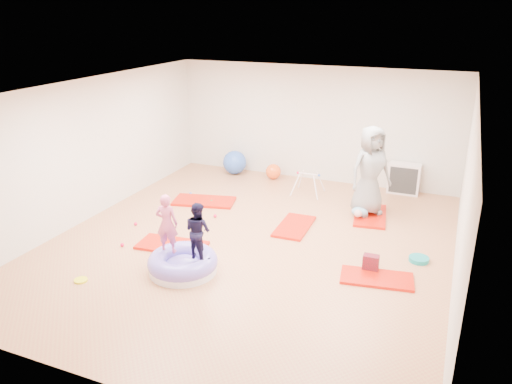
% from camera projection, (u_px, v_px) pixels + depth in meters
% --- Properties ---
extents(room, '(7.01, 8.01, 2.81)m').
position_uv_depth(room, '(249.00, 171.00, 8.68)').
color(room, '#B16648').
rests_on(room, ground).
extents(gym_mat_front_left, '(1.29, 0.74, 0.05)m').
position_uv_depth(gym_mat_front_left, '(172.00, 245.00, 9.03)').
color(gym_mat_front_left, '#CC0300').
rests_on(gym_mat_front_left, ground).
extents(gym_mat_mid_left, '(1.45, 0.95, 0.06)m').
position_uv_depth(gym_mat_mid_left, '(204.00, 201.00, 11.07)').
color(gym_mat_mid_left, '#CC0300').
rests_on(gym_mat_mid_left, ground).
extents(gym_mat_center_back, '(0.62, 1.19, 0.05)m').
position_uv_depth(gym_mat_center_back, '(294.00, 226.00, 9.81)').
color(gym_mat_center_back, '#CC0300').
rests_on(gym_mat_center_back, ground).
extents(gym_mat_right, '(1.21, 0.74, 0.05)m').
position_uv_depth(gym_mat_right, '(377.00, 278.00, 7.93)').
color(gym_mat_right, '#CC0300').
rests_on(gym_mat_right, ground).
extents(gym_mat_rear_right, '(0.80, 1.33, 0.05)m').
position_uv_depth(gym_mat_rear_right, '(370.00, 215.00, 10.32)').
color(gym_mat_rear_right, '#CC0300').
rests_on(gym_mat_rear_right, ground).
extents(inflatable_cushion, '(1.15, 1.15, 0.36)m').
position_uv_depth(inflatable_cushion, '(183.00, 264.00, 8.14)').
color(inflatable_cushion, silver).
rests_on(inflatable_cushion, ground).
extents(child_pink, '(0.40, 0.30, 1.01)m').
position_uv_depth(child_pink, '(167.00, 221.00, 8.05)').
color(child_pink, '#D2567D').
rests_on(child_pink, inflatable_cushion).
extents(child_navy, '(0.54, 0.48, 0.94)m').
position_uv_depth(child_navy, '(198.00, 228.00, 7.87)').
color(child_navy, black).
rests_on(child_navy, inflatable_cushion).
extents(adult_caregiver, '(1.05, 1.04, 1.84)m').
position_uv_depth(adult_caregiver, '(370.00, 171.00, 10.08)').
color(adult_caregiver, gray).
rests_on(adult_caregiver, gym_mat_rear_right).
extents(infant, '(0.34, 0.34, 0.20)m').
position_uv_depth(infant, '(359.00, 212.00, 10.15)').
color(infant, '#7AADC9').
rests_on(infant, gym_mat_rear_right).
extents(ball_pit_balls, '(4.78, 2.85, 0.07)m').
position_uv_depth(ball_pit_balls, '(200.00, 226.00, 9.81)').
color(ball_pit_balls, blue).
rests_on(ball_pit_balls, ground).
extents(exercise_ball_blue, '(0.61, 0.61, 0.61)m').
position_uv_depth(exercise_ball_blue, '(235.00, 162.00, 12.89)').
color(exercise_ball_blue, blue).
rests_on(exercise_ball_blue, ground).
extents(exercise_ball_orange, '(0.38, 0.38, 0.38)m').
position_uv_depth(exercise_ball_orange, '(273.00, 171.00, 12.54)').
color(exercise_ball_orange, '#FC5B1E').
rests_on(exercise_ball_orange, ground).
extents(infant_play_gym, '(0.68, 0.64, 0.52)m').
position_uv_depth(infant_play_gym, '(308.00, 180.00, 11.41)').
color(infant_play_gym, silver).
rests_on(infant_play_gym, ground).
extents(cube_shelf, '(0.71, 0.35, 0.71)m').
position_uv_depth(cube_shelf, '(404.00, 179.00, 11.51)').
color(cube_shelf, silver).
rests_on(cube_shelf, ground).
extents(balance_disc, '(0.34, 0.34, 0.07)m').
position_uv_depth(balance_disc, '(419.00, 259.00, 8.50)').
color(balance_disc, '#138285').
rests_on(balance_disc, ground).
extents(backpack, '(0.26, 0.16, 0.29)m').
position_uv_depth(backpack, '(371.00, 263.00, 8.14)').
color(backpack, maroon).
rests_on(backpack, ground).
extents(yellow_toy, '(0.21, 0.21, 0.03)m').
position_uv_depth(yellow_toy, '(81.00, 280.00, 7.89)').
color(yellow_toy, yellow).
rests_on(yellow_toy, ground).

